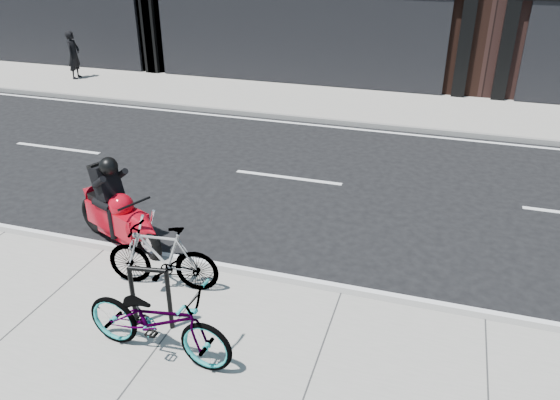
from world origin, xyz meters
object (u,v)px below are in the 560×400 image
(bicycle_rear, at_px, (162,257))
(pedestrian, at_px, (74,55))
(bicycle_front, at_px, (158,320))
(motorcycle, at_px, (120,213))
(bike_rack, at_px, (150,292))

(bicycle_rear, distance_m, pedestrian, 13.82)
(bicycle_front, relative_size, motorcycle, 0.97)
(bike_rack, xyz_separation_m, bicycle_rear, (-0.30, 0.87, -0.04))
(bike_rack, bearing_deg, pedestrian, 129.64)
(bicycle_front, bearing_deg, bicycle_rear, 30.62)
(bike_rack, distance_m, pedestrian, 14.68)
(bicycle_front, bearing_deg, bike_rack, 42.25)
(pedestrian, bearing_deg, bicycle_front, -147.72)
(bike_rack, height_order, motorcycle, motorcycle)
(bicycle_front, xyz_separation_m, motorcycle, (-1.95, 2.28, 0.01))
(bicycle_front, height_order, bicycle_rear, bicycle_front)
(pedestrian, bearing_deg, bicycle_rear, -146.33)
(bicycle_rear, bearing_deg, bike_rack, 13.13)
(bike_rack, relative_size, motorcycle, 0.45)
(bike_rack, relative_size, pedestrian, 0.57)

